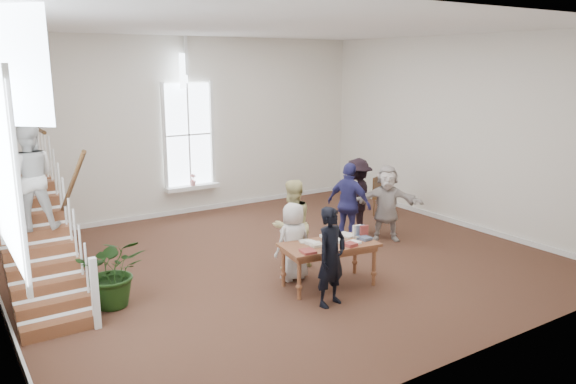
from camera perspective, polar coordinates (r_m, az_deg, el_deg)
ground at (r=11.26m, az=-0.60°, el=-7.00°), size 10.00×10.00×0.00m
room_shell at (r=14.88m, az=-9.73°, el=-0.59°), size 10.49×10.00×10.00m
staircase at (r=10.02m, az=-24.57°, el=-1.06°), size 1.10×4.10×2.92m
library_table at (r=9.87m, az=4.31°, el=-5.65°), size 1.77×1.06×0.85m
police_officer at (r=9.07m, az=4.42°, el=-6.57°), size 0.67×0.51×1.64m
elderly_woman at (r=10.12m, az=0.54°, el=-5.05°), size 0.71×0.47×1.43m
person_yellow at (r=10.63m, az=0.40°, el=-3.32°), size 0.89×0.72×1.72m
woman_cluster_a at (r=12.07m, az=6.23°, el=-1.24°), size 0.75×1.13×1.79m
woman_cluster_b at (r=12.79m, az=7.04°, el=-0.51°), size 1.31×1.21×1.77m
woman_cluster_c at (r=12.52m, az=10.00°, el=-1.11°), size 1.53×1.35×1.68m
floor_plant at (r=9.50m, az=-17.32°, el=-7.67°), size 1.32×1.24×1.18m
side_chair at (r=14.59m, az=9.39°, el=-0.20°), size 0.57×0.57×1.01m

